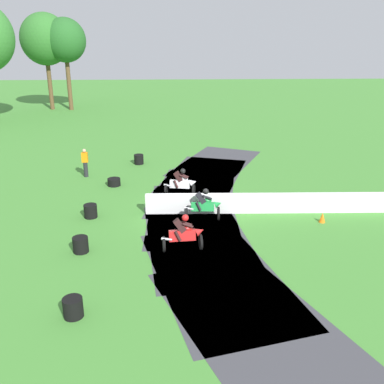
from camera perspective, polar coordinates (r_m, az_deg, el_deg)
ground_plane at (r=19.96m, az=-0.00°, el=-2.72°), size 120.00×120.00×0.00m
track_asphalt at (r=19.98m, az=2.14°, el=-2.70°), size 7.43×24.57×0.01m
safety_barrier at (r=20.47m, az=13.94°, el=-1.39°), size 14.08×0.59×0.90m
motorcycle_lead_white at (r=21.88m, az=-1.39°, el=1.21°), size 1.71×0.93×1.42m
motorcycle_chase_green at (r=19.13m, az=1.62°, el=-1.73°), size 1.69×0.88×1.42m
motorcycle_trailing_red at (r=16.45m, az=-1.05°, el=-5.45°), size 1.68×0.85×1.43m
tire_stack_near at (r=27.49m, az=-6.97°, el=4.27°), size 0.58×0.58×0.60m
tire_stack_mid_a at (r=23.77m, az=-10.16°, el=1.29°), size 0.69×0.69×0.40m
tire_stack_mid_b at (r=19.88m, az=-13.13°, el=-2.44°), size 0.58×0.58×0.60m
tire_stack_far at (r=16.92m, az=-14.36°, el=-6.68°), size 0.58×0.58×0.60m
tire_stack_extra_a at (r=13.45m, az=-15.30°, el=-14.36°), size 0.58×0.58×0.60m
track_marshal at (r=25.42m, az=-13.80°, el=3.72°), size 0.34×0.24×1.63m
traffic_cone at (r=19.73m, az=16.67°, el=-3.21°), size 0.28×0.28×0.44m
tree_far_left at (r=48.35m, az=-16.28°, el=18.47°), size 4.20×4.20×9.22m
tree_mid_rise at (r=49.22m, az=-18.66°, el=18.37°), size 4.94×4.94×9.70m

